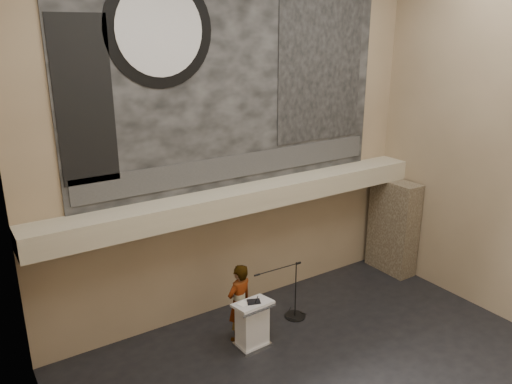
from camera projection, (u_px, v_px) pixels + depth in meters
wall_back at (237, 140)px, 11.60m from camera, size 10.00×0.02×8.50m
wall_left at (48, 250)px, 5.82m from camera, size 0.02×8.00×8.50m
soffit at (247, 198)px, 11.69m from camera, size 10.00×0.80×0.50m
sprinkler_left at (186, 223)px, 10.90m from camera, size 0.04×0.04×0.06m
sprinkler_right at (311, 196)px, 12.72m from camera, size 0.04×0.04×0.06m
banner at (237, 77)px, 11.13m from camera, size 8.00×0.05×5.00m
banner_text_strip at (239, 166)px, 11.73m from camera, size 7.76×0.02×0.55m
banner_clock_rim at (160, 30)px, 9.85m from camera, size 2.30×0.02×2.30m
banner_clock_face at (160, 30)px, 9.83m from camera, size 1.84×0.02×1.84m
banner_building_print at (321, 68)px, 12.31m from camera, size 2.60×0.02×3.60m
banner_brick_print at (84, 102)px, 9.42m from camera, size 1.10×0.02×3.20m
stone_pier at (393, 226)px, 14.24m from camera, size 0.60×1.40×2.70m
lectern at (252, 324)px, 10.93m from camera, size 0.83×0.61×1.14m
binder at (254, 302)px, 10.73m from camera, size 0.35×0.32×0.04m
papers at (245, 304)px, 10.67m from camera, size 0.30×0.35×0.00m
speaker_person at (239, 303)px, 11.08m from camera, size 0.75×0.58×1.85m
mic_stand at (294, 309)px, 12.15m from camera, size 1.41×0.52×1.47m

